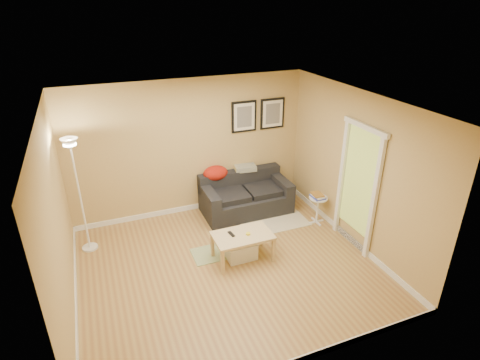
{
  "coord_description": "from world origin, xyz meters",
  "views": [
    {
      "loc": [
        -1.67,
        -4.72,
        3.89
      ],
      "look_at": [
        0.55,
        0.85,
        1.05
      ],
      "focal_mm": 29.24,
      "sensor_mm": 36.0,
      "label": 1
    }
  ],
  "objects_px": {
    "coffee_table": "(243,247)",
    "floor_lamp": "(81,200)",
    "storage_bin": "(241,250)",
    "side_table": "(317,210)",
    "sofa": "(246,194)",
    "book_stack": "(318,196)"
  },
  "relations": [
    {
      "from": "coffee_table",
      "to": "floor_lamp",
      "type": "distance_m",
      "value": 2.7
    },
    {
      "from": "storage_bin",
      "to": "side_table",
      "type": "distance_m",
      "value": 1.81
    },
    {
      "from": "sofa",
      "to": "coffee_table",
      "type": "relative_size",
      "value": 1.83
    },
    {
      "from": "sofa",
      "to": "floor_lamp",
      "type": "xyz_separation_m",
      "value": [
        -2.95,
        -0.19,
        0.56
      ]
    },
    {
      "from": "side_table",
      "to": "book_stack",
      "type": "xyz_separation_m",
      "value": [
        -0.02,
        0.0,
        0.31
      ]
    },
    {
      "from": "sofa",
      "to": "storage_bin",
      "type": "relative_size",
      "value": 3.48
    },
    {
      "from": "coffee_table",
      "to": "book_stack",
      "type": "xyz_separation_m",
      "value": [
        1.7,
        0.54,
        0.34
      ]
    },
    {
      "from": "storage_bin",
      "to": "side_table",
      "type": "height_order",
      "value": "side_table"
    },
    {
      "from": "coffee_table",
      "to": "storage_bin",
      "type": "xyz_separation_m",
      "value": [
        -0.01,
        0.04,
        -0.08
      ]
    },
    {
      "from": "coffee_table",
      "to": "storage_bin",
      "type": "bearing_deg",
      "value": 127.82
    },
    {
      "from": "sofa",
      "to": "side_table",
      "type": "relative_size",
      "value": 3.21
    },
    {
      "from": "sofa",
      "to": "book_stack",
      "type": "relative_size",
      "value": 6.44
    },
    {
      "from": "side_table",
      "to": "book_stack",
      "type": "bearing_deg",
      "value": 166.31
    },
    {
      "from": "sofa",
      "to": "storage_bin",
      "type": "distance_m",
      "value": 1.55
    },
    {
      "from": "side_table",
      "to": "floor_lamp",
      "type": "relative_size",
      "value": 0.27
    },
    {
      "from": "storage_bin",
      "to": "book_stack",
      "type": "relative_size",
      "value": 1.85
    },
    {
      "from": "storage_bin",
      "to": "floor_lamp",
      "type": "height_order",
      "value": "floor_lamp"
    },
    {
      "from": "sofa",
      "to": "floor_lamp",
      "type": "height_order",
      "value": "floor_lamp"
    },
    {
      "from": "coffee_table",
      "to": "storage_bin",
      "type": "height_order",
      "value": "coffee_table"
    },
    {
      "from": "sofa",
      "to": "coffee_table",
      "type": "height_order",
      "value": "sofa"
    },
    {
      "from": "sofa",
      "to": "side_table",
      "type": "height_order",
      "value": "sofa"
    },
    {
      "from": "book_stack",
      "to": "coffee_table",
      "type": "bearing_deg",
      "value": -154.86
    }
  ]
}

